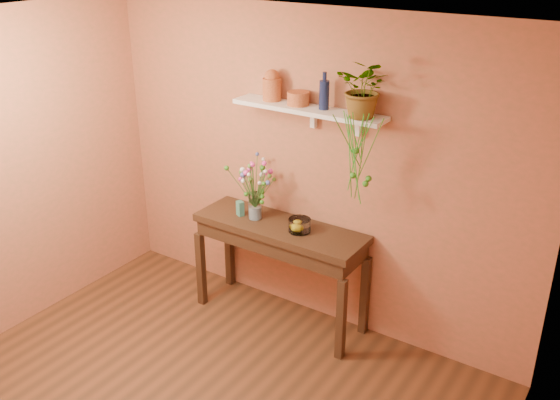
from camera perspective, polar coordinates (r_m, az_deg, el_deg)
The scene contains 13 objects.
room at distance 3.77m, azimuth -13.21°, elevation -6.52°, with size 4.04×4.04×2.70m.
sideboard at distance 5.27m, azimuth -0.02°, elevation -3.62°, with size 1.52×0.49×0.92m.
wall_shelf at distance 4.88m, azimuth 2.73°, elevation 8.31°, with size 1.30×0.24×0.19m.
terracotta_jug at distance 5.05m, azimuth -0.75°, elevation 10.55°, with size 0.17×0.17×0.25m.
terracotta_pot at distance 4.92m, azimuth 1.70°, elevation 9.39°, with size 0.17×0.17×0.11m, color #C1613C.
blue_bottle at distance 4.80m, azimuth 4.11°, elevation 9.75°, with size 0.09×0.09×0.29m.
spider_plant at distance 4.58m, azimuth 7.88°, elevation 10.19°, with size 0.39×0.34×0.44m, color #30761B.
plant_fronds at distance 4.56m, azimuth 7.30°, elevation 3.57°, with size 0.35×0.35×0.72m.
glass_vase at distance 5.29m, azimuth -2.33°, elevation -0.73°, with size 0.11×0.11×0.23m.
bouquet at distance 5.18m, azimuth -2.39°, elevation 2.07°, with size 0.40×0.41×0.45m.
glass_bowl at distance 5.08m, azimuth 1.83°, elevation -2.40°, with size 0.19×0.19×0.11m.
lemon at distance 5.08m, azimuth 1.64°, elevation -2.47°, with size 0.08×0.08×0.08m, color yellow.
carton at distance 5.37m, azimuth -3.71°, elevation -0.78°, with size 0.07×0.05×0.13m, color #356A7E.
Camera 1 is at (2.46, -2.17, 3.21)m, focal length 39.48 mm.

